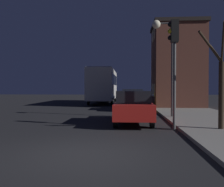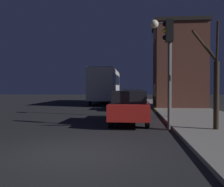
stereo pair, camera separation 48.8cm
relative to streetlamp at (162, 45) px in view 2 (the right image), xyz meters
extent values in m
plane|color=black|center=(-3.14, -7.87, -4.10)|extent=(120.00, 120.00, 0.00)
cube|color=brown|center=(2.29, 8.17, -0.51)|extent=(4.12, 4.29, 6.92)
cube|color=black|center=(2.29, 8.17, 3.09)|extent=(4.36, 4.53, 0.30)
cube|color=#F2D172|center=(0.21, 7.45, -2.57)|extent=(0.03, 0.70, 1.10)
cube|color=#F2D172|center=(0.21, 8.89, -2.57)|extent=(0.03, 0.70, 1.10)
cube|color=#F2D172|center=(0.21, 7.45, 2.34)|extent=(0.03, 0.70, 1.10)
cube|color=#F2D172|center=(0.21, 8.89, 2.34)|extent=(0.03, 0.70, 1.10)
cylinder|color=#4C4C4C|center=(0.46, 0.00, -1.32)|extent=(0.14, 0.14, 5.31)
cylinder|color=#4C4C4C|center=(0.01, 0.00, 1.23)|extent=(0.90, 0.09, 0.09)
sphere|color=#F4EAC6|center=(-0.44, 0.00, 1.18)|extent=(0.48, 0.48, 0.48)
cylinder|color=#4C4C4C|center=(-0.14, -3.93, -2.32)|extent=(0.12, 0.12, 3.55)
cube|color=black|center=(-0.14, -3.93, -0.09)|extent=(0.30, 0.24, 0.90)
sphere|color=black|center=(-0.32, -3.93, 0.18)|extent=(0.20, 0.20, 0.20)
sphere|color=yellow|center=(-0.32, -3.93, -0.09)|extent=(0.20, 0.20, 0.20)
sphere|color=black|center=(-0.32, -3.93, -0.36)|extent=(0.20, 0.20, 0.20)
cylinder|color=#2D2319|center=(1.60, -4.24, -2.67)|extent=(0.21, 0.21, 2.60)
cylinder|color=#2D2319|center=(1.46, -4.74, -0.72)|extent=(0.38, 1.09, 1.36)
cylinder|color=#2D2319|center=(1.49, -3.93, -1.02)|extent=(0.36, 0.74, 0.79)
cylinder|color=#2D2319|center=(1.07, -4.60, -0.86)|extent=(1.16, 0.82, 1.11)
cube|color=beige|center=(-4.84, 14.07, -2.02)|extent=(2.55, 10.13, 3.19)
cube|color=black|center=(-4.84, 14.07, -1.45)|extent=(2.57, 9.32, 1.15)
cube|color=#B2B2B2|center=(-4.84, 14.07, -0.36)|extent=(2.42, 9.62, 0.12)
cylinder|color=black|center=(-3.65, 17.36, -3.62)|extent=(0.18, 0.96, 0.96)
cylinder|color=black|center=(-6.02, 17.36, -3.62)|extent=(0.18, 0.96, 0.96)
cylinder|color=black|center=(-3.65, 10.78, -3.62)|extent=(0.18, 0.96, 0.96)
cylinder|color=black|center=(-6.02, 10.78, -3.62)|extent=(0.18, 0.96, 0.96)
cube|color=#B21E19|center=(-1.77, -1.92, -3.42)|extent=(1.74, 4.71, 0.68)
cube|color=black|center=(-1.77, -2.15, -2.80)|extent=(1.53, 2.45, 0.56)
cylinder|color=black|center=(-0.99, -0.39, -3.76)|extent=(0.18, 0.68, 0.68)
cylinder|color=black|center=(-2.55, -0.39, -3.76)|extent=(0.18, 0.68, 0.68)
cylinder|color=black|center=(-0.99, -3.45, -3.76)|extent=(0.18, 0.68, 0.68)
cylinder|color=black|center=(-2.55, -3.45, -3.76)|extent=(0.18, 0.68, 0.68)
cube|color=olive|center=(-1.67, 5.52, -3.39)|extent=(1.74, 4.04, 0.73)
cube|color=black|center=(-1.67, 5.32, -2.75)|extent=(1.53, 2.10, 0.54)
cylinder|color=black|center=(-0.89, 6.83, -3.75)|extent=(0.18, 0.69, 0.69)
cylinder|color=black|center=(-2.45, 6.83, -3.75)|extent=(0.18, 0.69, 0.69)
cylinder|color=black|center=(-0.89, 4.21, -3.75)|extent=(0.18, 0.69, 0.69)
cylinder|color=black|center=(-2.45, 4.21, -3.75)|extent=(0.18, 0.69, 0.69)
cube|color=navy|center=(-1.67, 13.23, -3.39)|extent=(1.76, 3.82, 0.73)
cube|color=black|center=(-1.67, 13.04, -2.80)|extent=(1.55, 1.98, 0.45)
cylinder|color=black|center=(-0.89, 14.47, -3.75)|extent=(0.18, 0.69, 0.69)
cylinder|color=black|center=(-2.46, 14.47, -3.75)|extent=(0.18, 0.69, 0.69)
cylinder|color=black|center=(-0.89, 11.99, -3.75)|extent=(0.18, 0.69, 0.69)
cylinder|color=black|center=(-2.46, 11.99, -3.75)|extent=(0.18, 0.69, 0.69)
camera|label=1|loc=(-2.00, -14.16, -2.40)|focal=40.00mm
camera|label=2|loc=(-1.51, -14.12, -2.40)|focal=40.00mm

